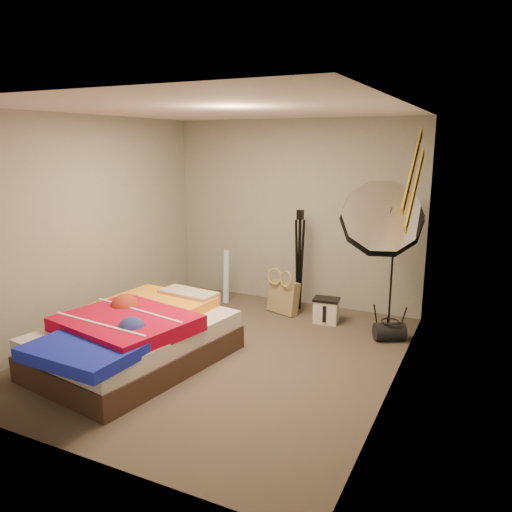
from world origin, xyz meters
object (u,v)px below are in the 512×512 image
Objects in this scene: wrapping_roll at (226,277)px; camera_tripod at (299,253)px; duffel_bag at (389,332)px; tote_bag at (283,297)px; bed at (135,337)px; photo_umbrella at (381,221)px; camera_case at (326,311)px.

camera_tripod is at bearing 9.88° from wrapping_roll.
wrapping_roll is 2.39m from duffel_bag.
tote_bag is 0.20× the size of bed.
bed is (0.14, -2.14, -0.09)m from wrapping_roll.
wrapping_roll is at bearing -165.19° from tote_bag.
camera_tripod is at bearing 153.29° from photo_umbrella.
tote_bag reaches higher than camera_case.
photo_umbrella is (1.28, -0.34, 1.14)m from tote_bag.
camera_tripod is (1.01, 0.18, 0.40)m from wrapping_roll.
camera_tripod is (0.87, 2.32, 0.49)m from bed.
duffel_bag is at bearing -24.01° from camera_tripod.
wrapping_roll is 1.10m from camera_tripod.
duffel_bag is at bearing 38.24° from bed.
photo_umbrella reaches higher than camera_tripod.
duffel_bag is 0.16× the size of bed.
wrapping_roll is at bearing 140.70° from duffel_bag.
camera_case is at bearing 55.14° from bed.
duffel_bag is at bearing 5.40° from tote_bag.
camera_tripod reaches higher than bed.
photo_umbrella is at bearing 148.88° from duffel_bag.
bed reaches higher than duffel_bag.
camera_tripod reaches higher than tote_bag.
tote_bag is at bearing 137.17° from duffel_bag.
camera_case is (1.51, -0.18, -0.22)m from wrapping_roll.
tote_bag is at bearing 165.01° from photo_umbrella.
photo_umbrella is at bearing 40.48° from bed.
bed is at bearing -139.52° from photo_umbrella.
bed is (-1.37, -1.97, 0.14)m from camera_case.
duffel_bag is (2.34, -0.41, -0.27)m from wrapping_roll.
bed is (-2.19, -1.73, 0.18)m from duffel_bag.
photo_umbrella is at bearing -10.64° from wrapping_roll.
camera_case is 0.87m from camera_tripod.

